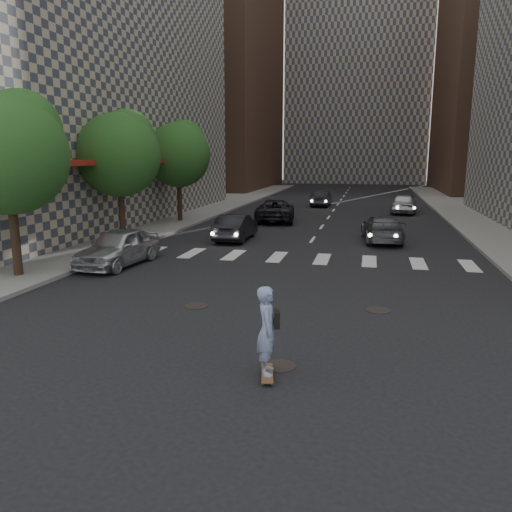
{
  "coord_description": "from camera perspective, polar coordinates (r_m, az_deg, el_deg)",
  "views": [
    {
      "loc": [
        2.95,
        -12.35,
        4.43
      ],
      "look_at": [
        -0.52,
        2.75,
        1.3
      ],
      "focal_mm": 35.0,
      "sensor_mm": 36.0,
      "label": 1
    }
  ],
  "objects": [
    {
      "name": "traffic_car_e",
      "position": [
        44.71,
        7.47,
        6.54
      ],
      "size": [
        1.57,
        4.23,
        1.38
      ],
      "primitive_type": "imported",
      "rotation": [
        0.0,
        0.0,
        3.12
      ],
      "color": "black",
      "rests_on": "ground"
    },
    {
      "name": "sidewalk_left",
      "position": [
        37.01,
        -15.32,
        4.27
      ],
      "size": [
        13.0,
        80.0,
        0.15
      ],
      "primitive_type": "cube",
      "color": "gray",
      "rests_on": "ground"
    },
    {
      "name": "ground",
      "position": [
        13.45,
        -0.46,
        -7.81
      ],
      "size": [
        160.0,
        160.0,
        0.0
      ],
      "primitive_type": "plane",
      "color": "black",
      "rests_on": "ground"
    },
    {
      "name": "manhole_c",
      "position": [
        15.02,
        13.79,
        -6.03
      ],
      "size": [
        0.7,
        0.7,
        0.02
      ],
      "primitive_type": "cylinder",
      "color": "black",
      "rests_on": "ground"
    },
    {
      "name": "tower_left",
      "position": [
        72.83,
        -6.25,
        23.71
      ],
      "size": [
        18.0,
        24.0,
        40.0
      ],
      "primitive_type": "cube",
      "color": "brown",
      "rests_on": "ground"
    },
    {
      "name": "manhole_b",
      "position": [
        15.09,
        -6.83,
        -5.7
      ],
      "size": [
        0.7,
        0.7,
        0.02
      ],
      "primitive_type": "cylinder",
      "color": "black",
      "rests_on": "ground"
    },
    {
      "name": "skateboarder",
      "position": [
        10.06,
        1.33,
        -8.5
      ],
      "size": [
        0.56,
        0.99,
        1.91
      ],
      "rotation": [
        0.0,
        0.0,
        0.21
      ],
      "color": "brown",
      "rests_on": "ground"
    },
    {
      "name": "tower_center",
      "position": [
        92.49,
        11.82,
        23.42
      ],
      "size": [
        22.0,
        20.0,
        48.0
      ],
      "primitive_type": "cube",
      "color": "#ADA08E",
      "rests_on": "ground"
    },
    {
      "name": "traffic_car_b",
      "position": [
        26.86,
        14.22,
        3.06
      ],
      "size": [
        2.33,
        4.87,
        1.37
      ],
      "primitive_type": "imported",
      "rotation": [
        0.0,
        0.0,
        3.23
      ],
      "color": "#505257",
      "rests_on": "ground"
    },
    {
      "name": "silver_sedan",
      "position": [
        21.09,
        -15.43,
        0.99
      ],
      "size": [
        2.14,
        4.6,
        1.52
      ],
      "primitive_type": "imported",
      "rotation": [
        0.0,
        0.0,
        -0.08
      ],
      "color": "#BABCC2",
      "rests_on": "ground"
    },
    {
      "name": "traffic_car_d",
      "position": [
        40.59,
        16.58,
        5.81
      ],
      "size": [
        2.36,
        4.78,
        1.57
      ],
      "primitive_type": "imported",
      "rotation": [
        0.0,
        0.0,
        3.03
      ],
      "color": "#ACAEB3",
      "rests_on": "ground"
    },
    {
      "name": "traffic_car_a",
      "position": [
        26.54,
        -2.3,
        3.33
      ],
      "size": [
        1.49,
        4.22,
        1.39
      ],
      "primitive_type": "imported",
      "rotation": [
        0.0,
        0.0,
        3.15
      ],
      "color": "black",
      "rests_on": "ground"
    },
    {
      "name": "tree_b",
      "position": [
        26.56,
        -15.2,
        11.51
      ],
      "size": [
        4.2,
        4.2,
        6.6
      ],
      "color": "#382619",
      "rests_on": "sidewalk_left"
    },
    {
      "name": "building_left",
      "position": [
        38.4,
        -23.23,
        22.67
      ],
      "size": [
        16.4,
        33.0,
        25.0
      ],
      "color": "tan",
      "rests_on": "ground"
    },
    {
      "name": "tree_c",
      "position": [
        33.84,
        -8.73,
        11.67
      ],
      "size": [
        4.2,
        4.2,
        6.6
      ],
      "color": "#382619",
      "rests_on": "sidewalk_left"
    },
    {
      "name": "manhole_a",
      "position": [
        10.93,
        2.7,
        -12.44
      ],
      "size": [
        0.7,
        0.7,
        0.02
      ],
      "primitive_type": "cylinder",
      "color": "black",
      "rests_on": "ground"
    },
    {
      "name": "traffic_car_c",
      "position": [
        34.1,
        2.23,
        5.22
      ],
      "size": [
        3.16,
        5.66,
        1.5
      ],
      "primitive_type": "imported",
      "rotation": [
        0.0,
        0.0,
        3.27
      ],
      "color": "black",
      "rests_on": "ground"
    },
    {
      "name": "tree_a",
      "position": [
        19.84,
        -26.25,
        10.9
      ],
      "size": [
        4.2,
        4.2,
        6.6
      ],
      "color": "#382619",
      "rests_on": "sidewalk_left"
    }
  ]
}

